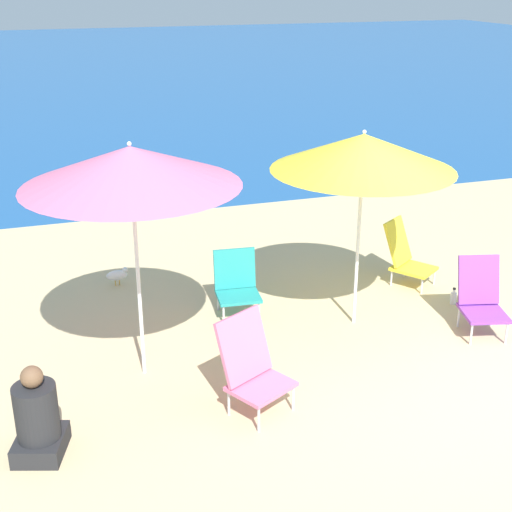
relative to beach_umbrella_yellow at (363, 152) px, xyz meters
The scene contains 11 objects.
ground_plane 2.43m from the beach_umbrella_yellow, 66.47° to the right, with size 60.00×60.00×0.00m, color #D1BA89.
sea_water 24.49m from the beach_umbrella_yellow, 88.59° to the left, with size 60.00×40.00×0.01m.
beach_umbrella_yellow is the anchor object (origin of this frame).
beach_umbrella_pink 2.40m from the beach_umbrella_yellow, behind, with size 1.93×1.93×2.26m.
beach_chair_teal 2.04m from the beach_umbrella_yellow, 149.74° to the left, with size 0.51×0.51×0.71m.
beach_chair_purple 2.01m from the beach_umbrella_yellow, 25.79° to the right, with size 0.57×0.66×0.80m.
beach_chair_pink 2.48m from the beach_umbrella_yellow, 142.39° to the right, with size 0.70×0.71×0.86m.
beach_chair_yellow 2.03m from the beach_umbrella_yellow, 36.96° to the left, with size 0.68×0.72×0.79m.
person_seated_near 3.96m from the beach_umbrella_yellow, 158.88° to the right, with size 0.49×0.54×0.80m.
water_bottle 2.25m from the beach_umbrella_yellow, ahead, with size 0.07×0.07×0.20m.
seagull 3.44m from the beach_umbrella_yellow, 142.15° to the left, with size 0.27×0.11×0.23m.
Camera 1 is at (-3.81, -4.95, 3.61)m, focal length 50.00 mm.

